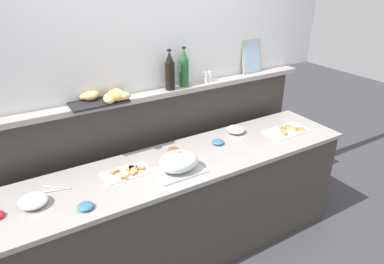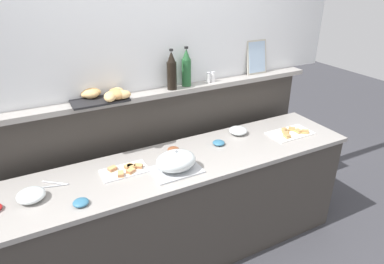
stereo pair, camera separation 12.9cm
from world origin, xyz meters
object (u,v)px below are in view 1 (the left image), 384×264
serving_cloche (178,162)px  condiment_bowl_red (218,142)px  glass_bowl_medium (236,130)px  pepper_shaker (210,76)px  glass_bowl_large (33,201)px  salt_shaker (205,77)px  sandwich_platter_rear (287,130)px  serving_tongs (57,189)px  wine_bottle_dark (170,72)px  condiment_bowl_dark (86,206)px  sandwich_platter_side (127,172)px  bread_basket (104,96)px  framed_picture (252,56)px  wine_bottle_green (184,69)px  condiment_bowl_teal (173,150)px

serving_cloche → condiment_bowl_red: size_ratio=3.53×
glass_bowl_medium → pepper_shaker: pepper_shaker is taller
glass_bowl_large → salt_shaker: bearing=15.7°
sandwich_platter_rear → serving_tongs: (-1.89, 0.14, -0.01)m
glass_bowl_medium → serving_tongs: 1.49m
glass_bowl_medium → wine_bottle_dark: size_ratio=0.49×
wine_bottle_dark → condiment_bowl_dark: bearing=-146.3°
sandwich_platter_side → serving_tongs: sandwich_platter_side is taller
salt_shaker → bread_basket: bearing=-178.9°
glass_bowl_medium → framed_picture: (0.36, 0.28, 0.53)m
wine_bottle_dark → wine_bottle_green: 0.14m
serving_cloche → wine_bottle_green: size_ratio=1.08×
condiment_bowl_red → wine_bottle_dark: wine_bottle_dark is taller
serving_cloche → glass_bowl_large: serving_cloche is taller
sandwich_platter_side → pepper_shaker: pepper_shaker is taller
condiment_bowl_dark → pepper_shaker: size_ratio=1.09×
wine_bottle_green → pepper_shaker: (0.25, -0.01, -0.10)m
wine_bottle_green → salt_shaker: bearing=-1.8°
pepper_shaker → framed_picture: size_ratio=0.29×
condiment_bowl_teal → condiment_bowl_red: 0.37m
serving_cloche → salt_shaker: 0.86m
sandwich_platter_rear → serving_cloche: bearing=-176.2°
condiment_bowl_teal → serving_tongs: size_ratio=0.50×
glass_bowl_large → wine_bottle_green: wine_bottle_green is taller
glass_bowl_medium → bread_basket: (-1.03, 0.22, 0.42)m
glass_bowl_large → salt_shaker: (1.48, 0.42, 0.43)m
glass_bowl_large → bread_basket: size_ratio=0.40×
framed_picture → wine_bottle_dark: bearing=-176.2°
glass_bowl_medium → wine_bottle_green: wine_bottle_green is taller
condiment_bowl_dark → condiment_bowl_teal: bearing=24.0°
condiment_bowl_red → wine_bottle_green: 0.65m
sandwich_platter_rear → serving_cloche: 1.12m
condiment_bowl_red → salt_shaker: salt_shaker is taller
sandwich_platter_side → serving_cloche: serving_cloche is taller
condiment_bowl_red → wine_bottle_green: wine_bottle_green is taller
pepper_shaker → serving_cloche: bearing=-138.7°
condiment_bowl_red → framed_picture: size_ratio=0.32×
bread_basket → framed_picture: (1.39, 0.06, 0.11)m
glass_bowl_large → pepper_shaker: 1.63m
serving_cloche → glass_bowl_large: 0.93m
wine_bottle_dark → pepper_shaker: size_ratio=3.63×
condiment_bowl_dark → wine_bottle_dark: bearing=33.7°
sandwich_platter_rear → condiment_bowl_dark: bearing=-175.1°
glass_bowl_large → bread_basket: bearing=33.3°
sandwich_platter_side → glass_bowl_medium: (1.03, 0.13, 0.02)m
serving_cloche → condiment_bowl_red: (0.47, 0.19, -0.06)m
glass_bowl_medium → pepper_shaker: bearing=116.2°
sandwich_platter_side → condiment_bowl_red: bearing=3.0°
wine_bottle_dark → sandwich_platter_side: bearing=-146.2°
condiment_bowl_dark → bread_basket: 0.81m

